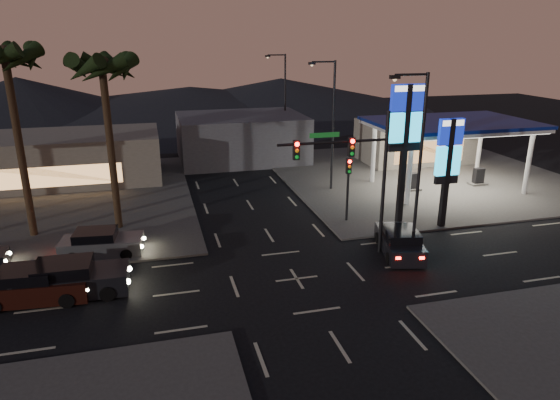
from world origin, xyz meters
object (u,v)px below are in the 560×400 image
object	(u,v)px
pylon_sign_tall	(406,128)
car_lane_b_front	(101,244)
traffic_signal_mast	(355,165)
suv_station	(400,242)
pylon_sign_short	(448,157)
gas_station	(452,126)
car_lane_a_mid	(34,286)
car_lane_a_front	(71,279)

from	to	relation	value
pylon_sign_tall	car_lane_b_front	size ratio (longest dim) A/B	1.93
traffic_signal_mast	suv_station	xyz separation A→B (m)	(2.73, -0.46, -4.52)
pylon_sign_tall	suv_station	size ratio (longest dim) A/B	1.86
pylon_sign_short	suv_station	size ratio (longest dim) A/B	1.45
gas_station	car_lane_a_mid	xyz separation A→B (m)	(-28.38, -10.96, -4.33)
pylon_sign_tall	suv_station	distance (m)	7.23
pylon_sign_tall	pylon_sign_short	distance (m)	3.20
pylon_sign_tall	traffic_signal_mast	world-z (taller)	pylon_sign_tall
pylon_sign_short	car_lane_a_front	xyz separation A→B (m)	(-21.77, -3.33, -3.87)
suv_station	car_lane_b_front	bearing A→B (deg)	166.04
pylon_sign_short	car_lane_a_mid	world-z (taller)	pylon_sign_short
car_lane_a_mid	pylon_sign_short	bearing A→B (deg)	8.42
traffic_signal_mast	suv_station	distance (m)	5.30
car_lane_a_mid	car_lane_b_front	size ratio (longest dim) A/B	1.09
car_lane_a_mid	car_lane_b_front	distance (m)	5.23
pylon_sign_short	traffic_signal_mast	bearing A→B (deg)	-160.87
pylon_sign_tall	car_lane_a_front	xyz separation A→B (m)	(-19.27, -4.33, -5.61)
pylon_sign_short	car_lane_b_front	xyz separation A→B (m)	(-20.77, 1.07, -3.97)
car_lane_b_front	pylon_sign_short	bearing A→B (deg)	-2.95
pylon_sign_short	car_lane_a_front	distance (m)	22.36
gas_station	car_lane_b_front	xyz separation A→B (m)	(-25.77, -6.43, -4.40)
gas_station	pylon_sign_short	bearing A→B (deg)	-123.69
gas_station	pylon_sign_short	distance (m)	9.02
gas_station	pylon_sign_tall	bearing A→B (deg)	-139.09
pylon_sign_short	car_lane_b_front	distance (m)	21.18
car_lane_a_front	car_lane_a_mid	size ratio (longest dim) A/B	1.03
car_lane_a_front	pylon_sign_short	bearing A→B (deg)	8.70
gas_station	pylon_sign_tall	xyz separation A→B (m)	(-7.50, -6.50, 1.31)
car_lane_b_front	car_lane_a_mid	bearing A→B (deg)	-119.90
pylon_sign_tall	suv_station	world-z (taller)	pylon_sign_tall
car_lane_a_front	gas_station	bearing A→B (deg)	22.03
car_lane_a_front	suv_station	xyz separation A→B (m)	(17.25, 0.36, -0.08)
traffic_signal_mast	car_lane_b_front	size ratio (longest dim) A/B	1.71
car_lane_a_mid	car_lane_b_front	world-z (taller)	car_lane_a_mid
car_lane_b_front	suv_station	size ratio (longest dim) A/B	0.97
traffic_signal_mast	car_lane_a_mid	xyz separation A→B (m)	(-16.13, -0.95, -4.48)
pylon_sign_short	traffic_signal_mast	distance (m)	7.69
traffic_signal_mast	car_lane_a_mid	distance (m)	16.77
pylon_sign_short	pylon_sign_tall	bearing A→B (deg)	158.20
pylon_sign_short	traffic_signal_mast	world-z (taller)	traffic_signal_mast
traffic_signal_mast	car_lane_a_front	bearing A→B (deg)	-176.77
car_lane_a_front	car_lane_b_front	xyz separation A→B (m)	(1.00, 4.40, -0.10)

